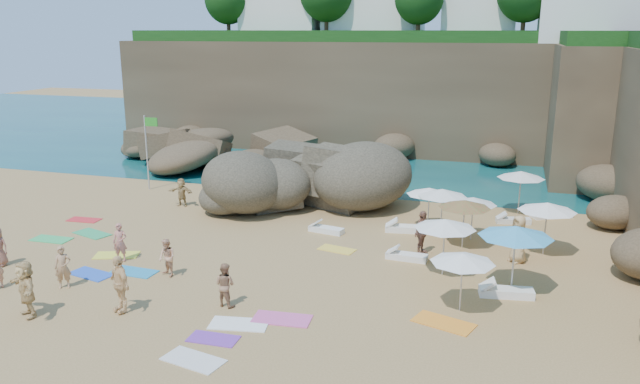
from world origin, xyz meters
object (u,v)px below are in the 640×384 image
(parasol_0, at_px, (429,191))
(lounger_0, at_px, (326,230))
(person_stand_1, at_px, (225,285))
(person_stand_2, at_px, (274,183))
(flag_pole, at_px, (148,143))
(person_stand_4, at_px, (518,239))
(rock_outcrop, at_px, (308,205))
(person_stand_5, at_px, (182,192))
(parasol_1, at_px, (377,164))
(parasol_2, at_px, (473,201))
(person_stand_0, at_px, (63,267))
(person_stand_3, at_px, (422,233))

(parasol_0, relative_size, lounger_0, 1.29)
(parasol_0, distance_m, person_stand_1, 11.56)
(lounger_0, height_order, person_stand_2, person_stand_2)
(flag_pole, distance_m, person_stand_4, 20.90)
(rock_outcrop, relative_size, person_stand_1, 5.52)
(rock_outcrop, relative_size, person_stand_5, 5.61)
(person_stand_4, bearing_deg, flag_pole, -144.74)
(flag_pole, relative_size, person_stand_1, 2.85)
(parasol_0, relative_size, person_stand_1, 1.38)
(rock_outcrop, xyz_separation_m, person_stand_2, (-2.19, 0.73, 0.82))
(person_stand_1, distance_m, person_stand_4, 11.58)
(person_stand_2, bearing_deg, parasol_1, -127.78)
(flag_pole, height_order, parasol_0, flag_pole)
(parasol_0, distance_m, parasol_1, 6.45)
(lounger_0, relative_size, person_stand_5, 1.09)
(flag_pole, bearing_deg, parasol_2, -11.31)
(person_stand_0, bearing_deg, person_stand_3, -0.59)
(rock_outcrop, relative_size, person_stand_4, 4.33)
(parasol_2, height_order, person_stand_4, parasol_2)
(person_stand_0, distance_m, person_stand_1, 6.11)
(parasol_2, distance_m, person_stand_2, 11.43)
(person_stand_0, relative_size, person_stand_1, 1.04)
(parasol_1, xyz_separation_m, person_stand_2, (-5.13, -2.45, -0.91))
(person_stand_1, bearing_deg, rock_outcrop, -72.41)
(flag_pole, height_order, parasol_2, flag_pole)
(parasol_0, bearing_deg, parasol_2, -26.40)
(rock_outcrop, relative_size, person_stand_2, 4.99)
(parasol_0, bearing_deg, flag_pole, 170.73)
(person_stand_1, xyz_separation_m, person_stand_4, (9.19, 7.04, 0.20))
(person_stand_4, relative_size, person_stand_5, 1.29)
(person_stand_3, distance_m, person_stand_4, 3.73)
(parasol_1, xyz_separation_m, person_stand_3, (3.75, -8.74, -0.83))
(parasol_0, xyz_separation_m, person_stand_5, (-12.70, 0.11, -1.05))
(person_stand_1, height_order, person_stand_5, person_stand_1)
(flag_pole, height_order, person_stand_5, flag_pole)
(parasol_1, xyz_separation_m, parasol_2, (5.56, -6.36, 0.03))
(person_stand_1, xyz_separation_m, person_stand_3, (5.47, 6.86, 0.16))
(lounger_0, height_order, person_stand_3, person_stand_3)
(flag_pole, bearing_deg, person_stand_3, -20.21)
(parasol_1, distance_m, person_stand_4, 11.38)
(flag_pole, bearing_deg, parasol_0, -9.27)
(rock_outcrop, xyz_separation_m, lounger_0, (2.20, -4.05, 0.12))
(parasol_2, height_order, person_stand_2, parasol_2)
(person_stand_0, height_order, person_stand_1, person_stand_0)
(person_stand_5, bearing_deg, rock_outcrop, 19.05)
(flag_pole, distance_m, person_stand_5, 4.66)
(person_stand_0, xyz_separation_m, person_stand_1, (6.10, 0.34, -0.03))
(person_stand_5, bearing_deg, person_stand_1, -53.83)
(rock_outcrop, relative_size, person_stand_3, 4.53)
(person_stand_1, bearing_deg, person_stand_3, -116.56)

